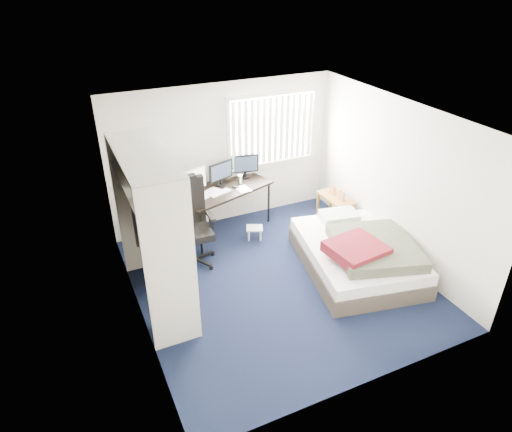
{
  "coord_description": "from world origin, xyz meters",
  "views": [
    {
      "loc": [
        -2.58,
        -4.84,
        4.19
      ],
      "look_at": [
        -0.17,
        0.4,
        0.95
      ],
      "focal_mm": 32.0,
      "sensor_mm": 36.0,
      "label": 1
    }
  ],
  "objects_px": {
    "bed": "(358,254)",
    "office_chair": "(192,230)",
    "desk": "(223,187)",
    "nightstand": "(336,200)"
  },
  "relations": [
    {
      "from": "bed",
      "to": "office_chair",
      "type": "bearing_deg",
      "value": 149.23
    },
    {
      "from": "desk",
      "to": "bed",
      "type": "bearing_deg",
      "value": -54.51
    },
    {
      "from": "desk",
      "to": "nightstand",
      "type": "bearing_deg",
      "value": -17.29
    },
    {
      "from": "desk",
      "to": "office_chair",
      "type": "bearing_deg",
      "value": -139.45
    },
    {
      "from": "office_chair",
      "to": "bed",
      "type": "height_order",
      "value": "office_chair"
    },
    {
      "from": "office_chair",
      "to": "nightstand",
      "type": "height_order",
      "value": "office_chair"
    },
    {
      "from": "desk",
      "to": "nightstand",
      "type": "height_order",
      "value": "desk"
    },
    {
      "from": "office_chair",
      "to": "bed",
      "type": "distance_m",
      "value": 2.59
    },
    {
      "from": "desk",
      "to": "office_chair",
      "type": "xyz_separation_m",
      "value": [
        -0.79,
        -0.68,
        -0.3
      ]
    },
    {
      "from": "nightstand",
      "to": "desk",
      "type": "bearing_deg",
      "value": 162.71
    }
  ]
}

